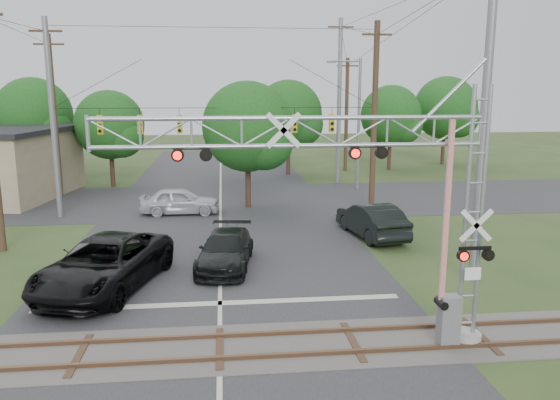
{
  "coord_description": "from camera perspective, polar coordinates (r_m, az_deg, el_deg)",
  "views": [
    {
      "loc": [
        0.2,
        -12.92,
        7.51
      ],
      "look_at": [
        2.36,
        7.5,
        3.33
      ],
      "focal_mm": 35.0,
      "sensor_mm": 36.0,
      "label": 1
    }
  ],
  "objects": [
    {
      "name": "car_dark",
      "position": [
        23.54,
        -5.71,
        -5.23
      ],
      "size": [
        2.81,
        5.42,
        1.5
      ],
      "primitive_type": "imported",
      "rotation": [
        0.0,
        0.0,
        -0.14
      ],
      "color": "black",
      "rests_on": "ground"
    },
    {
      "name": "streetlight",
      "position": [
        41.51,
        7.98,
        8.54
      ],
      "size": [
        2.59,
        0.27,
        9.73
      ],
      "color": "gray",
      "rests_on": "ground"
    },
    {
      "name": "railroad_track",
      "position": [
        16.69,
        -6.31,
        -15.18
      ],
      "size": [
        90.0,
        3.2,
        0.17
      ],
      "color": "#544D49",
      "rests_on": "ground"
    },
    {
      "name": "crossing_gantry",
      "position": [
        15.32,
        8.73,
        0.9
      ],
      "size": [
        11.19,
        0.98,
        7.66
      ],
      "color": "#969690",
      "rests_on": "ground"
    },
    {
      "name": "pickup_black",
      "position": [
        21.94,
        -17.87,
        -6.39
      ],
      "size": [
        5.06,
        7.66,
        1.96
      ],
      "primitive_type": "imported",
      "rotation": [
        0.0,
        0.0,
        -0.28
      ],
      "color": "black",
      "rests_on": "ground"
    },
    {
      "name": "traffic_signal_span",
      "position": [
        32.98,
        -4.91,
        8.32
      ],
      "size": [
        19.34,
        0.36,
        11.5
      ],
      "color": "gray",
      "rests_on": "ground"
    },
    {
      "name": "ground",
      "position": [
        14.95,
        -6.33,
        -18.72
      ],
      "size": [
        160.0,
        160.0,
        0.0
      ],
      "primitive_type": "plane",
      "color": "#2B431E",
      "rests_on": "ground"
    },
    {
      "name": "utility_poles",
      "position": [
        35.35,
        -2.89,
        9.03
      ],
      "size": [
        24.91,
        30.22,
        12.92
      ],
      "color": "#3E261C",
      "rests_on": "ground"
    },
    {
      "name": "treeline",
      "position": [
        47.01,
        -7.69,
        8.92
      ],
      "size": [
        52.27,
        24.53,
        9.43
      ],
      "color": "#3A251A",
      "rests_on": "ground"
    },
    {
      "name": "road_main",
      "position": [
        24.12,
        -6.27,
        -6.68
      ],
      "size": [
        14.0,
        90.0,
        0.02
      ],
      "primitive_type": "cube",
      "color": "#2B2B2E",
      "rests_on": "ground"
    },
    {
      "name": "sedan_silver",
      "position": [
        33.84,
        -10.41,
        -0.09
      ],
      "size": [
        4.82,
        2.01,
        1.63
      ],
      "primitive_type": "imported",
      "rotation": [
        0.0,
        0.0,
        1.55
      ],
      "color": "#BBBCC3",
      "rests_on": "ground"
    },
    {
      "name": "suv_dark",
      "position": [
        28.56,
        9.55,
        -2.07
      ],
      "size": [
        2.76,
        5.6,
        1.77
      ],
      "primitive_type": "imported",
      "rotation": [
        0.0,
        0.0,
        3.31
      ],
      "color": "black",
      "rests_on": "ground"
    },
    {
      "name": "road_cross",
      "position": [
        37.68,
        -6.23,
        -0.04
      ],
      "size": [
        90.0,
        12.0,
        0.02
      ],
      "primitive_type": "cube",
      "color": "#2B2B2E",
      "rests_on": "ground"
    }
  ]
}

